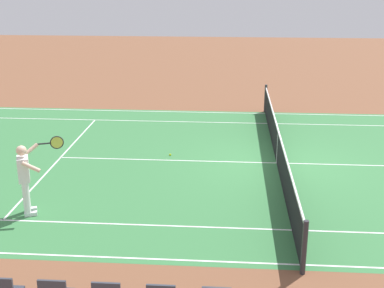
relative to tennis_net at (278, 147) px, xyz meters
name	(u,v)px	position (x,y,z in m)	size (l,w,h in m)	color
ground_plane	(277,163)	(0.00, 0.00, -0.49)	(60.00, 60.00, 0.00)	brown
court_slab	(277,163)	(0.00, 0.00, -0.49)	(24.20, 11.40, 0.00)	#387A42
court_line_markings	(277,163)	(0.00, 0.00, -0.49)	(23.85, 11.05, 0.01)	white
tennis_net	(278,147)	(0.00, 0.00, 0.00)	(0.10, 11.70, 1.08)	#2D2D33
tennis_player_near	(26,176)	(5.93, 3.73, 0.44)	(0.94, 0.92, 1.70)	white
tennis_ball	(170,155)	(3.15, -0.40, -0.46)	(0.07, 0.07, 0.07)	#CCE01E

